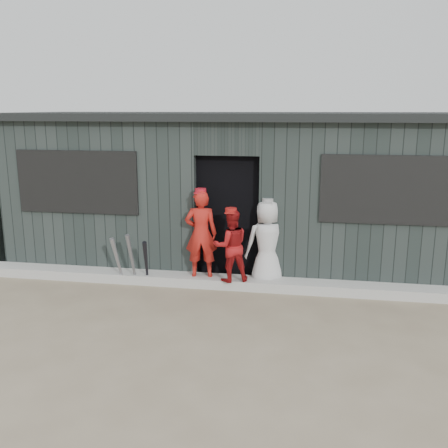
% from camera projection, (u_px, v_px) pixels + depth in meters
% --- Properties ---
extents(ground, '(80.00, 80.00, 0.00)m').
position_uv_depth(ground, '(199.00, 339.00, 5.98)').
color(ground, '#766752').
rests_on(ground, ground).
extents(curb, '(8.00, 0.36, 0.15)m').
position_uv_depth(curb, '(224.00, 282.00, 7.71)').
color(curb, '#A9A8A3').
rests_on(curb, ground).
extents(bat_left, '(0.13, 0.34, 0.80)m').
position_uv_depth(bat_left, '(118.00, 261.00, 7.70)').
color(bat_left, gray).
rests_on(bat_left, ground).
extents(bat_mid, '(0.11, 0.31, 0.85)m').
position_uv_depth(bat_mid, '(132.00, 260.00, 7.66)').
color(bat_mid, slate).
rests_on(bat_mid, ground).
extents(bat_right, '(0.14, 0.35, 0.75)m').
position_uv_depth(bat_right, '(146.00, 263.00, 7.66)').
color(bat_right, black).
rests_on(bat_right, ground).
extents(player_red_left, '(0.53, 0.39, 1.35)m').
position_uv_depth(player_red_left, '(201.00, 234.00, 7.62)').
color(player_red_left, '#B41E16').
rests_on(player_red_left, curb).
extents(player_red_right, '(0.65, 0.58, 1.09)m').
position_uv_depth(player_red_right, '(231.00, 246.00, 7.43)').
color(player_red_right, maroon).
rests_on(player_red_right, curb).
extents(player_grey_back, '(0.77, 0.63, 1.35)m').
position_uv_depth(player_grey_back, '(267.00, 243.00, 7.65)').
color(player_grey_back, silver).
rests_on(player_grey_back, ground).
extents(dugout, '(8.30, 3.30, 2.62)m').
position_uv_depth(dugout, '(240.00, 188.00, 9.05)').
color(dugout, black).
rests_on(dugout, ground).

